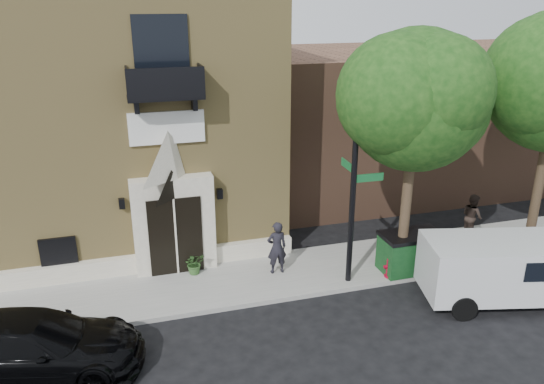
{
  "coord_description": "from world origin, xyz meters",
  "views": [
    {
      "loc": [
        -2.35,
        -13.17,
        8.68
      ],
      "look_at": [
        2.08,
        2.0,
        2.82
      ],
      "focal_mm": 35.0,
      "sensor_mm": 36.0,
      "label": 1
    }
  ],
  "objects_px": {
    "black_sedan": "(33,345)",
    "dumpster": "(411,251)",
    "street_sign": "(354,182)",
    "pedestrian_near": "(277,248)",
    "pedestrian_far": "(472,216)",
    "fire_hydrant": "(390,266)",
    "cargo_van": "(513,268)"
  },
  "relations": [
    {
      "from": "black_sedan",
      "to": "dumpster",
      "type": "distance_m",
      "value": 11.42
    },
    {
      "from": "street_sign",
      "to": "pedestrian_near",
      "type": "height_order",
      "value": "street_sign"
    },
    {
      "from": "street_sign",
      "to": "pedestrian_far",
      "type": "distance_m",
      "value": 6.38
    },
    {
      "from": "fire_hydrant",
      "to": "dumpster",
      "type": "height_order",
      "value": "dumpster"
    },
    {
      "from": "pedestrian_far",
      "to": "dumpster",
      "type": "bearing_deg",
      "value": 114.27
    },
    {
      "from": "cargo_van",
      "to": "fire_hydrant",
      "type": "relative_size",
      "value": 6.92
    },
    {
      "from": "dumpster",
      "to": "street_sign",
      "type": "bearing_deg",
      "value": -178.82
    },
    {
      "from": "dumpster",
      "to": "pedestrian_near",
      "type": "relative_size",
      "value": 1.13
    },
    {
      "from": "dumpster",
      "to": "pedestrian_near",
      "type": "bearing_deg",
      "value": 165.69
    },
    {
      "from": "black_sedan",
      "to": "dumpster",
      "type": "relative_size",
      "value": 2.6
    },
    {
      "from": "black_sedan",
      "to": "pedestrian_near",
      "type": "xyz_separation_m",
      "value": [
        7.01,
        2.88,
        0.28
      ]
    },
    {
      "from": "pedestrian_far",
      "to": "fire_hydrant",
      "type": "bearing_deg",
      "value": 112.83
    },
    {
      "from": "cargo_van",
      "to": "street_sign",
      "type": "bearing_deg",
      "value": 165.38
    },
    {
      "from": "pedestrian_near",
      "to": "cargo_van",
      "type": "bearing_deg",
      "value": 151.24
    },
    {
      "from": "pedestrian_near",
      "to": "pedestrian_far",
      "type": "xyz_separation_m",
      "value": [
        7.72,
        0.52,
        -0.03
      ]
    },
    {
      "from": "pedestrian_near",
      "to": "pedestrian_far",
      "type": "height_order",
      "value": "pedestrian_near"
    },
    {
      "from": "fire_hydrant",
      "to": "pedestrian_near",
      "type": "relative_size",
      "value": 0.42
    },
    {
      "from": "cargo_van",
      "to": "dumpster",
      "type": "bearing_deg",
      "value": 144.38
    },
    {
      "from": "black_sedan",
      "to": "pedestrian_far",
      "type": "xyz_separation_m",
      "value": [
        14.72,
        3.4,
        0.25
      ]
    },
    {
      "from": "street_sign",
      "to": "cargo_van",
      "type": "bearing_deg",
      "value": -27.13
    },
    {
      "from": "cargo_van",
      "to": "dumpster",
      "type": "xyz_separation_m",
      "value": [
        -2.01,
        2.34,
        -0.3
      ]
    },
    {
      "from": "dumpster",
      "to": "pedestrian_near",
      "type": "xyz_separation_m",
      "value": [
        -4.27,
        1.05,
        0.23
      ]
    },
    {
      "from": "cargo_van",
      "to": "fire_hydrant",
      "type": "bearing_deg",
      "value": 157.77
    },
    {
      "from": "street_sign",
      "to": "fire_hydrant",
      "type": "xyz_separation_m",
      "value": [
        1.35,
        -0.2,
        -2.95
      ]
    },
    {
      "from": "black_sedan",
      "to": "fire_hydrant",
      "type": "xyz_separation_m",
      "value": [
        10.42,
        1.57,
        -0.24
      ]
    },
    {
      "from": "pedestrian_far",
      "to": "black_sedan",
      "type": "bearing_deg",
      "value": 102.77
    },
    {
      "from": "cargo_van",
      "to": "pedestrian_near",
      "type": "height_order",
      "value": "cargo_van"
    },
    {
      "from": "cargo_van",
      "to": "fire_hydrant",
      "type": "height_order",
      "value": "cargo_van"
    },
    {
      "from": "fire_hydrant",
      "to": "dumpster",
      "type": "bearing_deg",
      "value": 16.97
    },
    {
      "from": "cargo_van",
      "to": "dumpster",
      "type": "height_order",
      "value": "cargo_van"
    },
    {
      "from": "pedestrian_far",
      "to": "pedestrian_near",
      "type": "bearing_deg",
      "value": 93.64
    },
    {
      "from": "cargo_van",
      "to": "fire_hydrant",
      "type": "distance_m",
      "value": 3.59
    }
  ]
}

